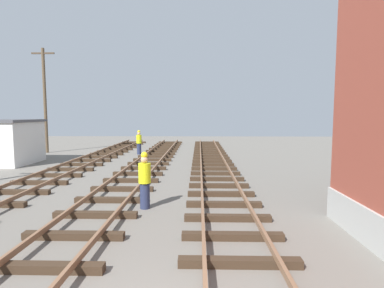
% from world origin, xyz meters
% --- Properties ---
extents(control_hut, '(3.00, 3.80, 2.76)m').
position_xyz_m(control_hut, '(-11.41, 15.50, 1.39)').
color(control_hut, silver).
rests_on(control_hut, ground).
extents(utility_pole_far, '(1.80, 0.24, 8.25)m').
position_xyz_m(utility_pole_far, '(-11.83, 21.13, 4.32)').
color(utility_pole_far, brown).
rests_on(utility_pole_far, ground).
extents(track_worker_foreground, '(0.40, 0.40, 1.87)m').
position_xyz_m(track_worker_foreground, '(-4.20, 20.24, 0.93)').
color(track_worker_foreground, '#262D4C').
rests_on(track_worker_foreground, ground).
extents(track_worker_distant, '(0.40, 0.40, 1.87)m').
position_xyz_m(track_worker_distant, '(-1.33, 6.54, 0.93)').
color(track_worker_distant, '#262D4C').
rests_on(track_worker_distant, ground).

